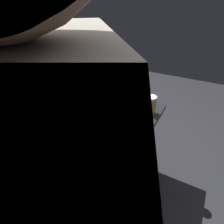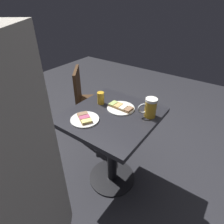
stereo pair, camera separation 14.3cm
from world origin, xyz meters
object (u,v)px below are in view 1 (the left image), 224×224
object	(u,v)px
plate_far	(119,107)
beer_glass_small	(98,99)
plate_near	(86,121)
beer_mug	(149,105)
cafe_chair	(81,101)

from	to	relation	value
plate_far	beer_glass_small	world-z (taller)	beer_glass_small
beer_glass_small	plate_near	bearing A→B (deg)	102.53
beer_mug	beer_glass_small	bearing A→B (deg)	8.17
cafe_chair	plate_far	bearing A→B (deg)	27.27
plate_far	cafe_chair	xyz separation A→B (m)	(0.63, -0.28, -0.25)
plate_near	cafe_chair	size ratio (longest dim) A/B	0.25
plate_near	plate_far	world-z (taller)	same
beer_mug	beer_glass_small	size ratio (longest dim) A/B	1.46
plate_near	cafe_chair	world-z (taller)	cafe_chair
beer_glass_small	cafe_chair	size ratio (longest dim) A/B	0.12
plate_near	beer_mug	xyz separation A→B (m)	(-0.36, -0.32, 0.07)
beer_mug	beer_glass_small	xyz separation A→B (m)	(0.42, 0.06, -0.02)
plate_near	plate_far	bearing A→B (deg)	-113.54
plate_near	cafe_chair	distance (m)	0.80
cafe_chair	beer_glass_small	bearing A→B (deg)	16.72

